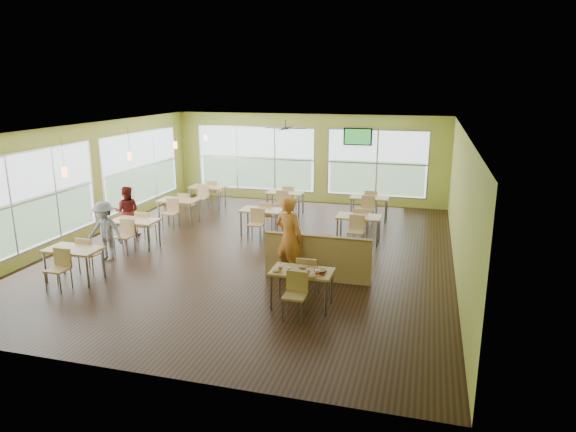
# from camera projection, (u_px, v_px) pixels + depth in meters

# --- Properties ---
(room) EXTENTS (12.00, 12.04, 3.20)m
(room) POSITION_uv_depth(u_px,v_px,m) (254.00, 191.00, 13.06)
(room) COLOR black
(room) RESTS_ON ground
(window_bays) EXTENTS (9.24, 10.24, 2.38)m
(window_bays) POSITION_uv_depth(u_px,v_px,m) (208.00, 172.00, 16.64)
(window_bays) COLOR white
(window_bays) RESTS_ON room
(main_table) EXTENTS (1.22, 1.52, 0.87)m
(main_table) POSITION_uv_depth(u_px,v_px,m) (302.00, 276.00, 10.00)
(main_table) COLOR #DABC75
(main_table) RESTS_ON floor
(half_wall_divider) EXTENTS (2.40, 0.14, 1.04)m
(half_wall_divider) POSITION_uv_depth(u_px,v_px,m) (317.00, 258.00, 11.38)
(half_wall_divider) COLOR #DABC75
(half_wall_divider) RESTS_ON floor
(dining_tables) EXTENTS (6.92, 8.72, 0.87)m
(dining_tables) POSITION_uv_depth(u_px,v_px,m) (240.00, 210.00, 15.17)
(dining_tables) COLOR #DABC75
(dining_tables) RESTS_ON floor
(pendant_lights) EXTENTS (0.11, 7.31, 0.86)m
(pendant_lights) POSITION_uv_depth(u_px,v_px,m) (153.00, 150.00, 14.30)
(pendant_lights) COLOR #2D2119
(pendant_lights) RESTS_ON ceiling
(ceiling_fan) EXTENTS (1.25, 1.25, 0.29)m
(ceiling_fan) POSITION_uv_depth(u_px,v_px,m) (286.00, 128.00, 15.52)
(ceiling_fan) COLOR #2D2119
(ceiling_fan) RESTS_ON ceiling
(tv_backwall) EXTENTS (1.00, 0.07, 0.60)m
(tv_backwall) POSITION_uv_depth(u_px,v_px,m) (358.00, 137.00, 17.88)
(tv_backwall) COLOR black
(tv_backwall) RESTS_ON wall_back
(man_plaid) EXTENTS (0.83, 0.69, 1.93)m
(man_plaid) POSITION_uv_depth(u_px,v_px,m) (289.00, 238.00, 11.33)
(man_plaid) COLOR #D14A17
(man_plaid) RESTS_ON floor
(patron_maroon) EXTENTS (0.85, 0.75, 1.46)m
(patron_maroon) POSITION_uv_depth(u_px,v_px,m) (127.00, 211.00, 14.60)
(patron_maroon) COLOR #5A1511
(patron_maroon) RESTS_ON floor
(patron_grey) EXTENTS (0.99, 0.60, 1.49)m
(patron_grey) POSITION_uv_depth(u_px,v_px,m) (105.00, 231.00, 12.64)
(patron_grey) COLOR slate
(patron_grey) RESTS_ON floor
(cup_blue) EXTENTS (0.09, 0.09, 0.32)m
(cup_blue) POSITION_uv_depth(u_px,v_px,m) (280.00, 268.00, 9.93)
(cup_blue) COLOR white
(cup_blue) RESTS_ON main_table
(cup_yellow) EXTENTS (0.09, 0.09, 0.31)m
(cup_yellow) POSITION_uv_depth(u_px,v_px,m) (289.00, 270.00, 9.83)
(cup_yellow) COLOR white
(cup_yellow) RESTS_ON main_table
(cup_red_near) EXTENTS (0.08, 0.08, 0.31)m
(cup_red_near) POSITION_uv_depth(u_px,v_px,m) (308.00, 271.00, 9.76)
(cup_red_near) COLOR white
(cup_red_near) RESTS_ON main_table
(cup_red_far) EXTENTS (0.09, 0.09, 0.33)m
(cup_red_far) POSITION_uv_depth(u_px,v_px,m) (317.00, 273.00, 9.68)
(cup_red_far) COLOR white
(cup_red_far) RESTS_ON main_table
(food_basket) EXTENTS (0.25, 0.25, 0.06)m
(food_basket) POSITION_uv_depth(u_px,v_px,m) (320.00, 271.00, 9.86)
(food_basket) COLOR black
(food_basket) RESTS_ON main_table
(ketchup_cup) EXTENTS (0.06, 0.06, 0.03)m
(ketchup_cup) POSITION_uv_depth(u_px,v_px,m) (323.00, 275.00, 9.72)
(ketchup_cup) COLOR #A01900
(ketchup_cup) RESTS_ON main_table
(wrapper_left) EXTENTS (0.16, 0.14, 0.04)m
(wrapper_left) POSITION_uv_depth(u_px,v_px,m) (276.00, 271.00, 9.88)
(wrapper_left) COLOR #A4874F
(wrapper_left) RESTS_ON main_table
(wrapper_mid) EXTENTS (0.24, 0.22, 0.05)m
(wrapper_mid) POSITION_uv_depth(u_px,v_px,m) (304.00, 267.00, 10.10)
(wrapper_mid) COLOR #A4874F
(wrapper_mid) RESTS_ON main_table
(wrapper_right) EXTENTS (0.18, 0.17, 0.04)m
(wrapper_right) POSITION_uv_depth(u_px,v_px,m) (312.00, 277.00, 9.61)
(wrapper_right) COLOR #A4874F
(wrapper_right) RESTS_ON main_table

